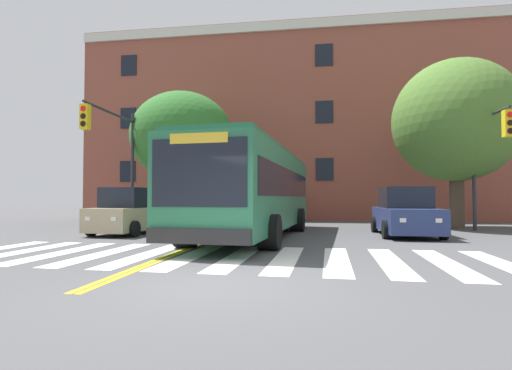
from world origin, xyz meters
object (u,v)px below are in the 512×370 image
Objects in this scene: traffic_light_overhead at (230,161)px; street_tree_curbside_small at (182,137)px; traffic_light_far_corner at (115,144)px; car_red_behind_bus at (275,208)px; street_tree_curbside_large at (456,121)px; traffic_light_near_corner at (487,148)px; car_tan_near_lane at (130,213)px; car_navy_far_lane at (405,214)px; city_bus at (255,190)px.

street_tree_curbside_small reaches higher than traffic_light_overhead.
traffic_light_far_corner is 1.23× the size of traffic_light_overhead.
street_tree_curbside_large is (9.01, -4.53, 4.19)m from car_red_behind_bus.
traffic_light_near_corner is (9.47, -6.80, 2.65)m from car_red_behind_bus.
car_navy_far_lane reaches higher than car_tan_near_lane.
street_tree_curbside_small reaches higher than car_navy_far_lane.
traffic_light_far_corner is (-6.84, 2.30, 2.13)m from city_bus.
street_tree_curbside_small is (-13.71, 1.04, -0.25)m from street_tree_curbside_large.
car_navy_far_lane reaches higher than car_red_behind_bus.
street_tree_curbside_large is (8.71, 5.12, 3.28)m from city_bus.
traffic_light_far_corner is 4.37m from street_tree_curbside_small.
traffic_light_overhead is at bearing 169.36° from car_navy_far_lane.
car_navy_far_lane is 0.97× the size of traffic_light_overhead.
car_red_behind_bus is (-5.89, 8.32, 0.01)m from car_navy_far_lane.
street_tree_curbside_small is at bearing 129.08° from city_bus.
city_bus is at bearing -149.58° from street_tree_curbside_large.
traffic_light_near_corner reaches higher than city_bus.
traffic_light_far_corner reaches higher than car_red_behind_bus.
car_navy_far_lane is 1.14× the size of car_red_behind_bus.
traffic_light_overhead is (-10.71, -0.19, -0.43)m from traffic_light_near_corner.
traffic_light_near_corner reaches higher than car_navy_far_lane.
car_navy_far_lane is 0.79× the size of traffic_light_far_corner.
car_tan_near_lane is at bearing -175.27° from car_navy_far_lane.
city_bus is 2.09× the size of traffic_light_far_corner.
traffic_light_near_corner is at bearing 9.56° from car_tan_near_lane.
traffic_light_overhead is at bearing -100.08° from car_red_behind_bus.
car_navy_far_lane is at bearing -4.49° from traffic_light_far_corner.
street_tree_curbside_large reaches higher than car_tan_near_lane.
street_tree_curbside_small is at bearing 155.49° from car_navy_far_lane.
traffic_light_far_corner is (-1.66, 1.87, 3.03)m from car_tan_near_lane.
city_bus reaches higher than car_red_behind_bus.
city_bus is 7.52m from traffic_light_far_corner.
traffic_light_far_corner reaches higher than car_tan_near_lane.
car_tan_near_lane is 14.80m from traffic_light_near_corner.
street_tree_curbside_small is (1.84, 3.86, 0.90)m from traffic_light_far_corner.
traffic_light_overhead is (-1.54, 2.66, 1.32)m from city_bus.
city_bus is 5.83m from car_navy_far_lane.
car_tan_near_lane is at bearing -148.50° from traffic_light_overhead.
car_red_behind_bus is at bearing 91.74° from city_bus.
traffic_light_near_corner is at bearing -78.40° from street_tree_curbside_large.
car_red_behind_bus is 7.43m from traffic_light_overhead.
traffic_light_far_corner is 5.38m from traffic_light_overhead.
street_tree_curbside_small reaches higher than traffic_light_near_corner.
car_tan_near_lane is 0.54× the size of street_tree_curbside_small.
street_tree_curbside_small is (-5.00, 6.16, 3.03)m from city_bus.
street_tree_curbside_small is at bearing 88.23° from car_tan_near_lane.
car_red_behind_bus is at bearing 36.56° from street_tree_curbside_small.
traffic_light_near_corner is 14.61m from street_tree_curbside_small.
car_tan_near_lane is at bearing -117.92° from car_red_behind_bus.
car_tan_near_lane is 0.50× the size of street_tree_curbside_large.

